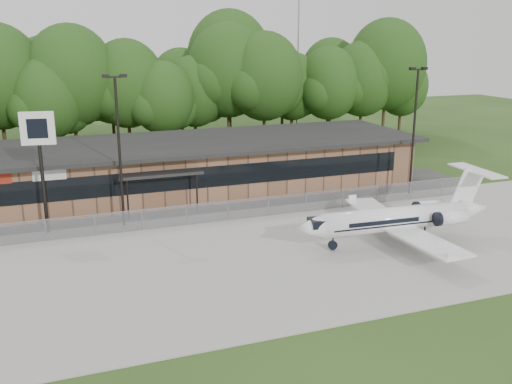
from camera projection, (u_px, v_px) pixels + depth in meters
name	position (u px, v px, depth m)	size (l,w,h in m)	color
ground	(286.00, 325.00, 25.76)	(160.00, 160.00, 0.00)	#2B3F16
apron	(232.00, 260.00, 32.98)	(64.00, 18.00, 0.08)	#9E9B93
parking_lot	(186.00, 206.00, 43.38)	(50.00, 9.00, 0.06)	#383835
terminal	(172.00, 167.00, 46.83)	(41.00, 11.65, 4.30)	#936449
fence	(200.00, 214.00, 39.12)	(46.00, 0.04, 1.52)	gray
treeline	(135.00, 84.00, 61.74)	(72.00, 12.00, 15.00)	#153B12
radio_mast	(298.00, 36.00, 73.15)	(0.20, 0.20, 25.00)	gray
light_pole_mid	(119.00, 140.00, 37.42)	(1.55, 0.30, 10.23)	black
light_pole_right	(414.00, 122.00, 45.07)	(1.55, 0.30, 10.23)	black
business_jet	(399.00, 219.00, 35.26)	(13.39, 11.92, 4.51)	white
pole_sign	(39.00, 141.00, 36.01)	(2.11, 0.54, 8.02)	black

